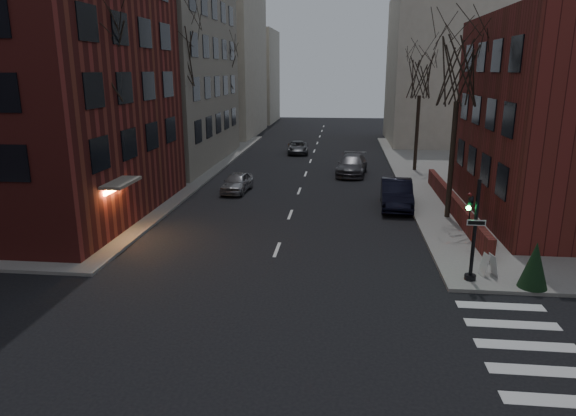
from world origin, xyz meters
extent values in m
cube|color=maroon|center=(9.30, 19.00, 0.65)|extent=(0.35, 16.00, 1.00)
cube|color=beige|center=(-15.00, 55.00, 9.00)|extent=(14.00, 16.00, 18.00)
cube|color=beige|center=(15.00, 50.00, 8.00)|extent=(14.00, 14.00, 16.00)
cube|color=beige|center=(-13.00, 72.00, 7.00)|extent=(10.00, 12.00, 14.00)
cylinder|color=black|center=(8.00, 9.00, 2.15)|extent=(0.14, 0.14, 4.00)
cylinder|color=black|center=(8.00, 9.00, 0.25)|extent=(0.44, 0.44, 0.20)
imported|color=black|center=(7.75, 9.00, 3.00)|extent=(0.16, 0.20, 1.00)
sphere|color=#19FF4C|center=(7.68, 8.95, 3.05)|extent=(0.18, 0.18, 0.18)
cube|color=white|center=(8.00, 8.88, 2.50)|extent=(0.70, 0.03, 0.22)
cylinder|color=#2D231C|center=(-8.80, 14.00, 3.47)|extent=(0.28, 0.28, 6.65)
cylinder|color=#2D231C|center=(-8.80, 26.00, 3.65)|extent=(0.28, 0.28, 7.00)
cylinder|color=#2D231C|center=(-8.80, 40.00, 3.30)|extent=(0.28, 0.28, 6.30)
cylinder|color=#2D231C|center=(8.80, 18.00, 3.30)|extent=(0.28, 0.28, 6.30)
cylinder|color=#2D231C|center=(8.80, 32.00, 3.12)|extent=(0.28, 0.28, 5.95)
cylinder|color=black|center=(-8.20, 22.00, 3.15)|extent=(0.12, 0.12, 6.00)
sphere|color=#FFA54C|center=(-8.20, 22.00, 6.25)|extent=(0.36, 0.36, 0.36)
cylinder|color=black|center=(-8.20, 42.00, 3.15)|extent=(0.12, 0.12, 6.00)
sphere|color=#FFA54C|center=(-8.20, 42.00, 6.25)|extent=(0.36, 0.36, 0.36)
imported|color=black|center=(6.20, 20.27, 0.85)|extent=(2.02, 5.21, 1.69)
imported|color=gray|center=(-4.19, 23.30, 0.66)|extent=(1.86, 3.99, 1.32)
imported|color=#424146|center=(3.67, 30.16, 0.77)|extent=(2.75, 5.52, 1.54)
imported|color=#46474B|center=(-1.57, 40.31, 0.60)|extent=(2.41, 4.49, 1.20)
cube|color=silver|center=(8.80, 9.50, 0.60)|extent=(0.50, 0.63, 0.90)
cone|color=black|center=(10.16, 8.50, 1.04)|extent=(1.29, 1.29, 1.79)
camera|label=1|loc=(2.92, -10.28, 8.08)|focal=32.00mm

